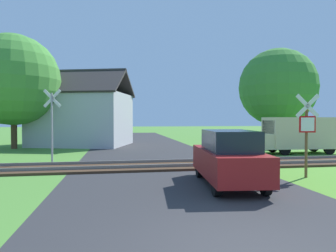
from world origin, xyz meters
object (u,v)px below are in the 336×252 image
at_px(house, 83,118).
at_px(mail_truck, 298,133).
at_px(parked_car, 228,158).
at_px(tree_far, 278,87).
at_px(stop_sign_near, 307,129).
at_px(tree_left, 13,80).
at_px(crossing_sign_far, 52,121).

height_order(house, mail_truck, house).
xyz_separation_m(house, mail_truck, (13.81, -8.19, -1.00)).
bearing_deg(parked_car, tree_far, 61.50).
bearing_deg(stop_sign_near, tree_left, -34.97).
relative_size(mail_truck, parked_car, 1.20).
relative_size(tree_far, mail_truck, 1.70).
xyz_separation_m(tree_left, parked_car, (10.83, -13.84, -4.02)).
relative_size(crossing_sign_far, house, 0.41).
height_order(house, tree_left, tree_left).
relative_size(stop_sign_near, tree_left, 0.37).
relative_size(tree_far, parked_car, 2.05).
relative_size(house, tree_left, 1.07).
relative_size(tree_left, tree_far, 0.96).
height_order(crossing_sign_far, tree_far, tree_far).
xyz_separation_m(house, tree_left, (-4.53, -2.14, 2.68)).
relative_size(tree_left, mail_truck, 1.64).
distance_m(house, mail_truck, 16.08).
bearing_deg(tree_left, tree_far, 5.58).
xyz_separation_m(stop_sign_near, parked_car, (-3.28, -0.74, -0.87)).
distance_m(tree_far, parked_car, 19.70).
bearing_deg(stop_sign_near, tree_far, -108.36).
height_order(crossing_sign_far, house, house).
xyz_separation_m(crossing_sign_far, parked_car, (6.56, -5.71, -1.15)).
xyz_separation_m(stop_sign_near, tree_far, (7.52, 15.22, 3.24)).
bearing_deg(tree_far, stop_sign_near, -116.29).
bearing_deg(parked_car, tree_left, 133.61).
xyz_separation_m(stop_sign_near, tree_left, (-14.11, 13.11, 3.16)).
height_order(tree_left, tree_far, tree_far).
height_order(tree_far, parked_car, tree_far).
height_order(house, tree_far, tree_far).
bearing_deg(house, parked_car, -51.75).
relative_size(house, mail_truck, 1.75).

